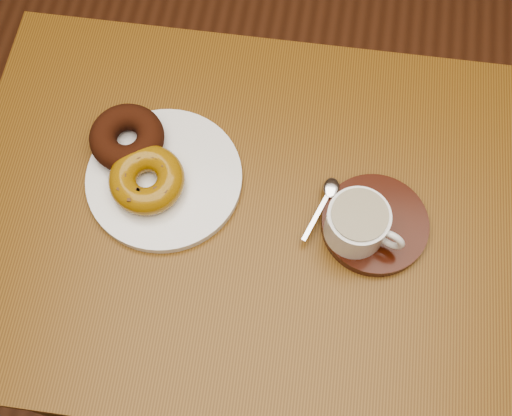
% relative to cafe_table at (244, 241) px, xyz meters
% --- Properties ---
extents(cafe_table, '(0.85, 0.65, 0.78)m').
position_rel_cafe_table_xyz_m(cafe_table, '(0.00, 0.00, 0.00)').
color(cafe_table, brown).
rests_on(cafe_table, ground).
extents(donut_plate, '(0.30, 0.30, 0.01)m').
position_rel_cafe_table_xyz_m(donut_plate, '(-0.12, 0.03, 0.13)').
color(donut_plate, white).
rests_on(donut_plate, cafe_table).
extents(donut_cinnamon, '(0.14, 0.14, 0.04)m').
position_rel_cafe_table_xyz_m(donut_cinnamon, '(-0.18, 0.07, 0.16)').
color(donut_cinnamon, '#37160B').
rests_on(donut_cinnamon, donut_plate).
extents(donut_caramel, '(0.11, 0.11, 0.04)m').
position_rel_cafe_table_xyz_m(donut_caramel, '(-0.14, 0.01, 0.16)').
color(donut_caramel, '#956810').
rests_on(donut_caramel, donut_plate).
extents(saucer, '(0.19, 0.19, 0.02)m').
position_rel_cafe_table_xyz_m(saucer, '(0.19, 0.01, 0.13)').
color(saucer, '#341007').
rests_on(saucer, cafe_table).
extents(coffee_cup, '(0.11, 0.09, 0.06)m').
position_rel_cafe_table_xyz_m(coffee_cup, '(0.16, -0.01, 0.17)').
color(coffee_cup, white).
rests_on(coffee_cup, saucer).
extents(teaspoon, '(0.04, 0.10, 0.01)m').
position_rel_cafe_table_xyz_m(teaspoon, '(0.12, 0.04, 0.14)').
color(teaspoon, silver).
rests_on(teaspoon, saucer).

